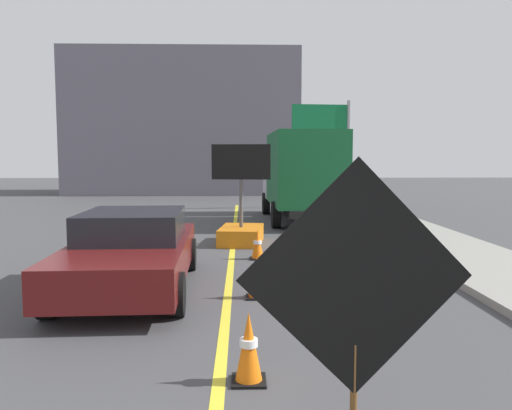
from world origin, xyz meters
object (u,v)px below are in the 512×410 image
object	(u,v)px
pickup_car	(132,250)
traffic_cone_near_sign	(249,348)
traffic_cone_mid_lane	(257,277)
arrow_board_trailer	(241,226)
roadwork_sign	(356,284)
traffic_cone_far_lane	(258,245)
box_truck	(301,174)
highway_guide_sign	(332,135)

from	to	relation	value
pickup_car	traffic_cone_near_sign	bearing A→B (deg)	-62.44
traffic_cone_near_sign	traffic_cone_mid_lane	xyz separation A→B (m)	(0.18, 3.22, -0.02)
arrow_board_trailer	traffic_cone_near_sign	bearing A→B (deg)	-89.43
roadwork_sign	traffic_cone_mid_lane	bearing A→B (deg)	96.05
traffic_cone_near_sign	traffic_cone_far_lane	xyz separation A→B (m)	(0.29, 6.53, -0.02)
box_truck	roadwork_sign	bearing A→B (deg)	-95.19
traffic_cone_mid_lane	traffic_cone_far_lane	size ratio (longest dim) A/B	1.02
pickup_car	traffic_cone_near_sign	size ratio (longest dim) A/B	6.51
arrow_board_trailer	traffic_cone_near_sign	xyz separation A→B (m)	(0.09, -8.76, -0.11)
pickup_car	traffic_cone_far_lane	xyz separation A→B (m)	(2.31, 2.67, -0.36)
roadwork_sign	pickup_car	bearing A→B (deg)	115.85
pickup_car	arrow_board_trailer	bearing A→B (deg)	68.54
traffic_cone_near_sign	traffic_cone_mid_lane	bearing A→B (deg)	86.85
roadwork_sign	highway_guide_sign	size ratio (longest dim) A/B	0.47
highway_guide_sign	traffic_cone_near_sign	xyz separation A→B (m)	(-4.15, -18.77, -3.06)
pickup_car	traffic_cone_mid_lane	distance (m)	2.31
roadwork_sign	pickup_car	xyz separation A→B (m)	(-2.72, 5.61, -0.77)
box_truck	traffic_cone_mid_lane	bearing A→B (deg)	-100.45
pickup_car	highway_guide_sign	world-z (taller)	highway_guide_sign
pickup_car	traffic_cone_near_sign	world-z (taller)	pickup_car
arrow_board_trailer	highway_guide_sign	size ratio (longest dim) A/B	0.54
traffic_cone_near_sign	traffic_cone_far_lane	bearing A→B (deg)	87.43
arrow_board_trailer	box_truck	xyz separation A→B (m)	(2.19, 4.92, 1.28)
pickup_car	highway_guide_sign	distance (m)	16.36
roadwork_sign	box_truck	size ratio (longest dim) A/B	0.34
traffic_cone_mid_lane	traffic_cone_far_lane	bearing A→B (deg)	88.00
roadwork_sign	box_truck	world-z (taller)	box_truck
box_truck	traffic_cone_mid_lane	world-z (taller)	box_truck
traffic_cone_mid_lane	pickup_car	bearing A→B (deg)	163.83
arrow_board_trailer	traffic_cone_far_lane	size ratio (longest dim) A/B	3.88
traffic_cone_far_lane	roadwork_sign	bearing A→B (deg)	-87.15
box_truck	traffic_cone_near_sign	xyz separation A→B (m)	(-2.11, -13.68, -1.39)
box_truck	highway_guide_sign	size ratio (longest dim) A/B	1.36
roadwork_sign	highway_guide_sign	distance (m)	20.90
arrow_board_trailer	roadwork_sign	bearing A→B (deg)	-85.69
highway_guide_sign	traffic_cone_near_sign	size ratio (longest dim) A/B	6.70
traffic_cone_far_lane	box_truck	bearing A→B (deg)	75.77
box_truck	highway_guide_sign	bearing A→B (deg)	68.14
traffic_cone_near_sign	highway_guide_sign	bearing A→B (deg)	77.54
roadwork_sign	highway_guide_sign	bearing A→B (deg)	80.48
traffic_cone_near_sign	traffic_cone_far_lane	distance (m)	6.53
roadwork_sign	traffic_cone_mid_lane	distance (m)	5.13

